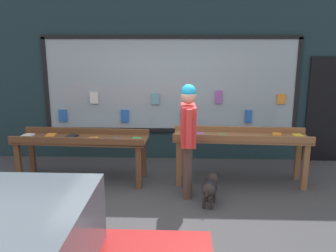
{
  "coord_description": "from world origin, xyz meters",
  "views": [
    {
      "loc": [
        0.36,
        -5.11,
        2.52
      ],
      "look_at": [
        0.14,
        0.85,
        1.05
      ],
      "focal_mm": 40.0,
      "sensor_mm": 36.0,
      "label": 1
    }
  ],
  "objects": [
    {
      "name": "ground_plane",
      "position": [
        0.0,
        0.0,
        0.0
      ],
      "size": [
        40.0,
        40.0,
        0.0
      ],
      "primitive_type": "plane",
      "color": "#38383A"
    },
    {
      "name": "display_table_left",
      "position": [
        -1.37,
        1.05,
        0.69
      ],
      "size": [
        2.31,
        0.8,
        0.86
      ],
      "color": "brown",
      "rests_on": "ground_plane"
    },
    {
      "name": "display_table_right",
      "position": [
        1.37,
        1.05,
        0.74
      ],
      "size": [
        2.3,
        0.76,
        0.92
      ],
      "color": "brown",
      "rests_on": "ground_plane"
    },
    {
      "name": "shopfront_facade",
      "position": [
        0.05,
        2.39,
        1.8
      ],
      "size": [
        7.59,
        0.29,
        3.65
      ],
      "color": "#192D33",
      "rests_on": "ground_plane"
    },
    {
      "name": "small_dog",
      "position": [
        0.8,
        0.15,
        0.28
      ],
      "size": [
        0.31,
        0.61,
        0.42
      ],
      "rotation": [
        0.0,
        0.0,
        1.33
      ],
      "color": "black",
      "rests_on": "ground_plane"
    },
    {
      "name": "person_browsing",
      "position": [
        0.46,
        0.43,
        1.07
      ],
      "size": [
        0.24,
        0.7,
        1.79
      ],
      "rotation": [
        0.0,
        0.0,
        1.61
      ],
      "color": "#4C382D",
      "rests_on": "ground_plane"
    }
  ]
}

